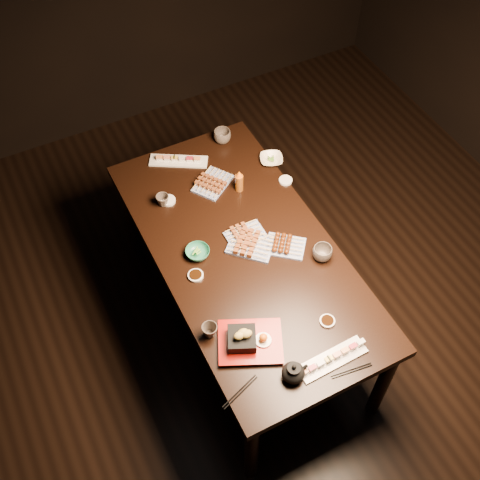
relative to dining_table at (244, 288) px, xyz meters
name	(u,v)px	position (x,y,z in m)	size (l,w,h in m)	color
ground	(308,352)	(0.24, -0.38, -0.38)	(5.00, 5.00, 0.00)	black
dining_table	(244,288)	(0.00, 0.00, 0.00)	(0.90, 1.80, 0.75)	black
sushi_platter_near	(333,358)	(0.07, -0.76, 0.40)	(0.34, 0.10, 0.04)	white
sushi_platter_far	(178,159)	(-0.05, 0.75, 0.40)	(0.34, 0.10, 0.04)	white
yakitori_plate_center	(246,234)	(0.05, 0.07, 0.40)	(0.21, 0.15, 0.05)	#828EB6
yakitori_plate_right	(251,243)	(0.04, 0.00, 0.41)	(0.24, 0.17, 0.06)	#828EB6
yakitori_plate_left	(213,181)	(0.05, 0.50, 0.40)	(0.22, 0.16, 0.06)	#828EB6
tsukune_plate	(286,244)	(0.20, -0.09, 0.40)	(0.20, 0.15, 0.05)	#828EB6
edamame_bowl_green	(198,252)	(-0.23, 0.08, 0.39)	(0.13, 0.13, 0.04)	#287C5D
edamame_bowl_cream	(271,159)	(0.44, 0.50, 0.39)	(0.13, 0.13, 0.03)	#F9E8CC
tempura_tray	(250,338)	(-0.23, -0.51, 0.43)	(0.30, 0.24, 0.11)	black
teacup_near_left	(210,331)	(-0.38, -0.38, 0.41)	(0.08, 0.08, 0.07)	#494038
teacup_mid_right	(322,253)	(0.33, -0.23, 0.42)	(0.10, 0.10, 0.08)	#494038
teacup_far_left	(163,200)	(-0.26, 0.48, 0.41)	(0.07, 0.07, 0.07)	#494038
teacup_far_right	(222,136)	(0.26, 0.79, 0.42)	(0.11, 0.11, 0.08)	#494038
teapot	(293,372)	(-0.14, -0.75, 0.43)	(0.13, 0.13, 0.11)	black
condiment_bottle	(239,181)	(0.17, 0.39, 0.45)	(0.05, 0.05, 0.15)	brown
sauce_dish_west	(196,275)	(-0.30, -0.04, 0.38)	(0.08, 0.08, 0.01)	white
sauce_dish_east	(286,180)	(0.44, 0.33, 0.38)	(0.08, 0.08, 0.01)	white
sauce_dish_se	(327,321)	(0.16, -0.57, 0.38)	(0.08, 0.08, 0.01)	white
sauce_dish_nw	(168,201)	(-0.23, 0.49, 0.38)	(0.08, 0.08, 0.01)	white
chopsticks_near	(240,392)	(-0.38, -0.70, 0.38)	(0.21, 0.02, 0.01)	black
chopsticks_se	(352,371)	(0.12, -0.84, 0.38)	(0.20, 0.02, 0.01)	black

